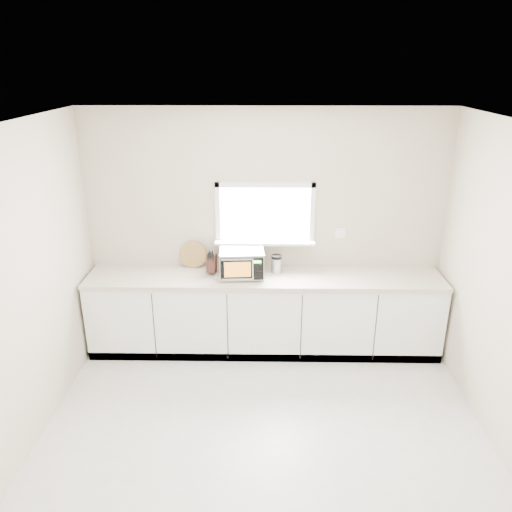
{
  "coord_description": "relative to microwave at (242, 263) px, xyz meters",
  "views": [
    {
      "loc": [
        -0.01,
        -3.35,
        3.13
      ],
      "look_at": [
        -0.09,
        1.55,
        1.21
      ],
      "focal_mm": 35.0,
      "sensor_mm": 36.0,
      "label": 1
    }
  ],
  "objects": [
    {
      "name": "cabinets",
      "position": [
        0.25,
        0.01,
        -0.64
      ],
      "size": [
        3.92,
        0.6,
        0.88
      ],
      "primitive_type": "cube",
      "color": "white",
      "rests_on": "ground"
    },
    {
      "name": "coffee_grinder",
      "position": [
        0.38,
        0.11,
        -0.06
      ],
      "size": [
        0.13,
        0.13,
        0.21
      ],
      "rotation": [
        0.0,
        0.0,
        0.07
      ],
      "color": "#AFB2B6",
      "rests_on": "countertop"
    },
    {
      "name": "back_wall",
      "position": [
        0.25,
        0.31,
        0.28
      ],
      "size": [
        4.0,
        0.17,
        2.7
      ],
      "color": "beige",
      "rests_on": "ground"
    },
    {
      "name": "ground",
      "position": [
        0.25,
        -1.69,
        -1.08
      ],
      "size": [
        4.0,
        4.0,
        0.0
      ],
      "primitive_type": "plane",
      "color": "beige",
      "rests_on": "ground"
    },
    {
      "name": "countertop",
      "position": [
        0.25,
        0.0,
        -0.18
      ],
      "size": [
        3.92,
        0.64,
        0.04
      ],
      "primitive_type": "cube",
      "color": "beige",
      "rests_on": "cabinets"
    },
    {
      "name": "knife_block",
      "position": [
        -0.34,
        0.08,
        -0.04
      ],
      "size": [
        0.11,
        0.2,
        0.28
      ],
      "rotation": [
        0.0,
        0.0,
        -0.1
      ],
      "color": "#412117",
      "rests_on": "countertop"
    },
    {
      "name": "microwave",
      "position": [
        0.0,
        0.0,
        0.0
      ],
      "size": [
        0.5,
        0.41,
        0.31
      ],
      "rotation": [
        0.0,
        0.0,
        0.06
      ],
      "color": "black",
      "rests_on": "countertop"
    },
    {
      "name": "cutting_board",
      "position": [
        -0.57,
        0.25,
        -0.01
      ],
      "size": [
        0.31,
        0.07,
        0.3
      ],
      "primitive_type": "cylinder",
      "rotation": [
        1.4,
        0.0,
        0.0
      ],
      "color": "#AC8442",
      "rests_on": "countertop"
    }
  ]
}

